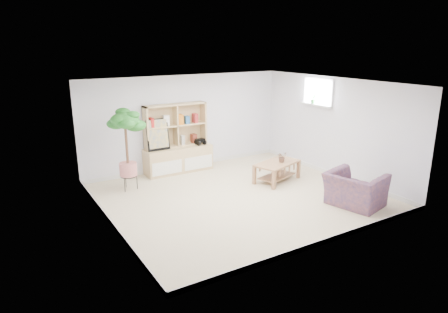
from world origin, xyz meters
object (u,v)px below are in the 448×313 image
coffee_table (277,172)px  floor_tree (127,150)px  armchair (355,187)px  storage_unit (178,139)px

coffee_table → floor_tree: bearing=140.8°
coffee_table → armchair: size_ratio=1.07×
storage_unit → floor_tree: floor_tree is taller
storage_unit → armchair: 4.41m
storage_unit → armchair: storage_unit is taller
coffee_table → armchair: 2.02m
coffee_table → armchair: armchair is taller
storage_unit → armchair: size_ratio=1.64×
storage_unit → armchair: bearing=-61.6°
storage_unit → coffee_table: size_ratio=1.53×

